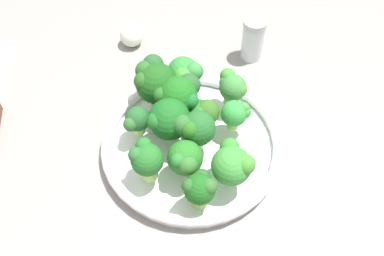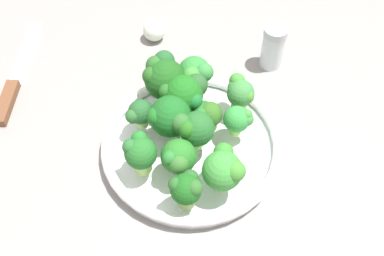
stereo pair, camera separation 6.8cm
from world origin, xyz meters
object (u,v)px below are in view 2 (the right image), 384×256
broccoli_floret_8 (185,94)px  knife (14,84)px  broccoli_floret_5 (171,118)px  broccoli_floret_11 (195,73)px  broccoli_floret_3 (195,128)px  broccoli_floret_4 (207,114)px  broccoli_floret_6 (224,169)px  broccoli_floret_2 (240,93)px  broccoli_floret_7 (140,153)px  pepper_shaker (273,47)px  broccoli_floret_10 (238,119)px  bowl (192,145)px  broccoli_floret_1 (178,158)px  broccoli_floret_12 (187,189)px  broccoli_floret_0 (139,114)px  garlic_bulb (154,30)px  broccoli_floret_9 (163,77)px

broccoli_floret_8 → knife: bearing=-83.0°
broccoli_floret_8 → knife: broccoli_floret_8 is taller
broccoli_floret_5 → broccoli_floret_11: size_ratio=1.15×
broccoli_floret_3 → knife: size_ratio=0.28×
broccoli_floret_4 → broccoli_floret_5: size_ratio=0.68×
broccoli_floret_11 → broccoli_floret_4: bearing=35.8°
broccoli_floret_5 → broccoli_floret_6: (5.33, 10.53, -0.31)cm
broccoli_floret_2 → broccoli_floret_7: bearing=-29.5°
pepper_shaker → broccoli_floret_10: bearing=0.2°
bowl → broccoli_floret_8: broccoli_floret_8 is taller
broccoli_floret_3 → broccoli_floret_5: 4.09cm
broccoli_floret_1 → broccoli_floret_3: (-5.21, 0.41, 0.90)cm
broccoli_floret_8 → broccoli_floret_6: bearing=44.9°
bowl → broccoli_floret_5: broccoli_floret_5 is taller
broccoli_floret_5 → broccoli_floret_12: broccoli_floret_5 is taller
broccoli_floret_5 → broccoli_floret_6: broccoli_floret_5 is taller
broccoli_floret_0 → broccoli_floret_2: size_ratio=0.87×
broccoli_floret_12 → broccoli_floret_3: bearing=-163.8°
broccoli_floret_0 → garlic_bulb: 24.59cm
knife → bowl: bearing=89.0°
bowl → broccoli_floret_7: (7.71, -4.92, 5.48)cm
broccoli_floret_3 → pepper_shaker: bearing=168.2°
broccoli_floret_3 → broccoli_floret_6: 8.15cm
broccoli_floret_7 → garlic_bulb: broccoli_floret_7 is taller
broccoli_floret_4 → garlic_bulb: size_ratio=1.20×
bowl → broccoli_floret_9: 11.89cm
garlic_bulb → broccoli_floret_0: bearing=20.8°
broccoli_floret_8 → pepper_shaker: size_ratio=0.92×
broccoli_floret_6 → garlic_bulb: bearing=-138.7°
pepper_shaker → broccoli_floret_8: bearing=-25.2°
broccoli_floret_7 → broccoli_floret_5: bearing=167.0°
broccoli_floret_0 → broccoli_floret_12: bearing=51.3°
knife → broccoli_floret_6: bearing=81.4°
bowl → broccoli_floret_8: 8.30cm
broccoli_floret_6 → broccoli_floret_12: 5.91cm
broccoli_floret_5 → broccoli_floret_10: broccoli_floret_5 is taller
pepper_shaker → broccoli_floret_12: bearing=-4.1°
broccoli_floret_7 → broccoli_floret_9: 14.36cm
knife → broccoli_floret_0: bearing=87.4°
broccoli_floret_2 → broccoli_floret_10: bearing=16.6°
broccoli_floret_7 → garlic_bulb: size_ratio=1.52×
broccoli_floret_12 → broccoli_floret_7: bearing=-107.9°
broccoli_floret_6 → broccoli_floret_7: bearing=-81.4°
broccoli_floret_4 → broccoli_floret_9: 9.57cm
broccoli_floret_3 → broccoli_floret_1: bearing=-4.5°
broccoli_floret_0 → pepper_shaker: (-24.71, 14.68, -1.76)cm
broccoli_floret_4 → broccoli_floret_12: bearing=9.7°
broccoli_floret_5 → garlic_bulb: bearing=-148.2°
broccoli_floret_5 → broccoli_floret_7: bearing=-13.0°
broccoli_floret_0 → garlic_bulb: (-22.69, -8.62, -3.94)cm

